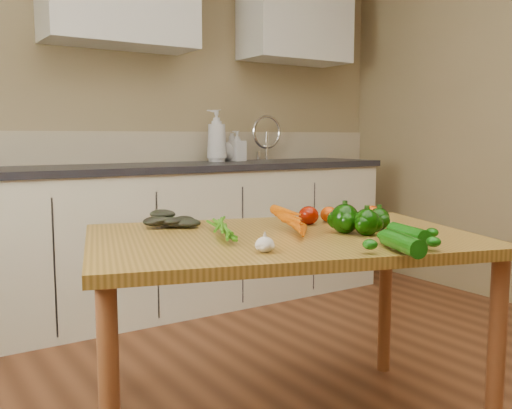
{
  "coord_description": "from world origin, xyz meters",
  "views": [
    {
      "loc": [
        -1.33,
        -1.02,
        1.07
      ],
      "look_at": [
        -0.11,
        0.84,
        0.8
      ],
      "focal_mm": 40.0,
      "sensor_mm": 36.0,
      "label": 1
    }
  ],
  "objects_px": {
    "carrot_bunch": "(270,224)",
    "soap_bottle_a": "(217,136)",
    "tomato_b": "(329,214)",
    "zucchini_b": "(402,243)",
    "pepper_b": "(379,219)",
    "pepper_c": "(367,222)",
    "pepper_a": "(345,219)",
    "tomato_a": "(309,215)",
    "table": "(283,257)",
    "garlic_bulb": "(265,245)",
    "soap_bottle_c": "(232,147)",
    "zucchini_a": "(408,234)",
    "tomato_c": "(372,215)",
    "leafy_greens": "(172,215)",
    "soap_bottle_b": "(237,146)"
  },
  "relations": [
    {
      "from": "soap_bottle_c",
      "to": "tomato_b",
      "type": "xyz_separation_m",
      "value": [
        -0.52,
        -1.63,
        -0.24
      ]
    },
    {
      "from": "carrot_bunch",
      "to": "soap_bottle_a",
      "type": "bearing_deg",
      "value": 84.3
    },
    {
      "from": "table",
      "to": "carrot_bunch",
      "type": "bearing_deg",
      "value": 135.43
    },
    {
      "from": "tomato_b",
      "to": "zucchini_b",
      "type": "bearing_deg",
      "value": -110.05
    },
    {
      "from": "soap_bottle_a",
      "to": "tomato_a",
      "type": "relative_size",
      "value": 4.3
    },
    {
      "from": "garlic_bulb",
      "to": "pepper_c",
      "type": "xyz_separation_m",
      "value": [
        0.47,
        0.05,
        0.02
      ]
    },
    {
      "from": "soap_bottle_c",
      "to": "tomato_b",
      "type": "bearing_deg",
      "value": -93.82
    },
    {
      "from": "zucchini_a",
      "to": "zucchini_b",
      "type": "relative_size",
      "value": 0.89
    },
    {
      "from": "leafy_greens",
      "to": "tomato_c",
      "type": "distance_m",
      "value": 0.79
    },
    {
      "from": "soap_bottle_a",
      "to": "pepper_b",
      "type": "height_order",
      "value": "soap_bottle_a"
    },
    {
      "from": "tomato_b",
      "to": "pepper_c",
      "type": "bearing_deg",
      "value": -106.61
    },
    {
      "from": "pepper_a",
      "to": "pepper_c",
      "type": "height_order",
      "value": "pepper_a"
    },
    {
      "from": "tomato_b",
      "to": "zucchini_a",
      "type": "bearing_deg",
      "value": -98.38
    },
    {
      "from": "leafy_greens",
      "to": "tomato_c",
      "type": "xyz_separation_m",
      "value": [
        0.69,
        -0.37,
        -0.01
      ]
    },
    {
      "from": "pepper_a",
      "to": "pepper_b",
      "type": "bearing_deg",
      "value": -5.51
    },
    {
      "from": "garlic_bulb",
      "to": "tomato_c",
      "type": "bearing_deg",
      "value": 18.43
    },
    {
      "from": "soap_bottle_b",
      "to": "pepper_b",
      "type": "xyz_separation_m",
      "value": [
        -0.5,
        -1.83,
        -0.24
      ]
    },
    {
      "from": "carrot_bunch",
      "to": "tomato_b",
      "type": "height_order",
      "value": "carrot_bunch"
    },
    {
      "from": "garlic_bulb",
      "to": "tomato_a",
      "type": "bearing_deg",
      "value": 38.25
    },
    {
      "from": "table",
      "to": "pepper_c",
      "type": "relative_size",
      "value": 16.6
    },
    {
      "from": "soap_bottle_c",
      "to": "carrot_bunch",
      "type": "distance_m",
      "value": 1.95
    },
    {
      "from": "garlic_bulb",
      "to": "tomato_b",
      "type": "relative_size",
      "value": 0.81
    },
    {
      "from": "soap_bottle_a",
      "to": "tomato_c",
      "type": "bearing_deg",
      "value": 41.47
    },
    {
      "from": "table",
      "to": "pepper_b",
      "type": "relative_size",
      "value": 19.04
    },
    {
      "from": "zucchini_b",
      "to": "tomato_a",
      "type": "bearing_deg",
      "value": 79.85
    },
    {
      "from": "zucchini_b",
      "to": "soap_bottle_c",
      "type": "bearing_deg",
      "value": 71.77
    },
    {
      "from": "table",
      "to": "soap_bottle_a",
      "type": "distance_m",
      "value": 1.87
    },
    {
      "from": "pepper_b",
      "to": "pepper_c",
      "type": "height_order",
      "value": "pepper_c"
    },
    {
      "from": "soap_bottle_b",
      "to": "zucchini_a",
      "type": "height_order",
      "value": "soap_bottle_b"
    },
    {
      "from": "soap_bottle_b",
      "to": "pepper_c",
      "type": "height_order",
      "value": "soap_bottle_b"
    },
    {
      "from": "pepper_a",
      "to": "pepper_c",
      "type": "xyz_separation_m",
      "value": [
        0.03,
        -0.08,
        -0.01
      ]
    },
    {
      "from": "soap_bottle_c",
      "to": "pepper_a",
      "type": "relative_size",
      "value": 1.82
    },
    {
      "from": "garlic_bulb",
      "to": "pepper_b",
      "type": "distance_m",
      "value": 0.6
    },
    {
      "from": "tomato_b",
      "to": "tomato_a",
      "type": "bearing_deg",
      "value": -176.58
    },
    {
      "from": "zucchini_a",
      "to": "tomato_b",
      "type": "bearing_deg",
      "value": 81.62
    },
    {
      "from": "carrot_bunch",
      "to": "tomato_a",
      "type": "xyz_separation_m",
      "value": [
        0.25,
        0.09,
        0.0
      ]
    },
    {
      "from": "soap_bottle_a",
      "to": "tomato_b",
      "type": "relative_size",
      "value": 4.94
    },
    {
      "from": "soap_bottle_a",
      "to": "soap_bottle_c",
      "type": "relative_size",
      "value": 1.82
    },
    {
      "from": "soap_bottle_c",
      "to": "tomato_b",
      "type": "relative_size",
      "value": 2.72
    },
    {
      "from": "pepper_a",
      "to": "tomato_a",
      "type": "height_order",
      "value": "pepper_a"
    },
    {
      "from": "soap_bottle_b",
      "to": "pepper_c",
      "type": "relative_size",
      "value": 2.22
    },
    {
      "from": "table",
      "to": "soap_bottle_c",
      "type": "bearing_deg",
      "value": 82.05
    },
    {
      "from": "pepper_a",
      "to": "zucchini_a",
      "type": "height_order",
      "value": "pepper_a"
    },
    {
      "from": "pepper_b",
      "to": "pepper_c",
      "type": "bearing_deg",
      "value": -152.69
    },
    {
      "from": "garlic_bulb",
      "to": "tomato_a",
      "type": "height_order",
      "value": "tomato_a"
    },
    {
      "from": "table",
      "to": "tomato_b",
      "type": "distance_m",
      "value": 0.38
    },
    {
      "from": "carrot_bunch",
      "to": "pepper_a",
      "type": "relative_size",
      "value": 2.41
    },
    {
      "from": "pepper_a",
      "to": "tomato_b",
      "type": "bearing_deg",
      "value": 61.9
    },
    {
      "from": "pepper_c",
      "to": "tomato_b",
      "type": "bearing_deg",
      "value": 73.39
    },
    {
      "from": "leafy_greens",
      "to": "table",
      "type": "bearing_deg",
      "value": -55.63
    }
  ]
}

